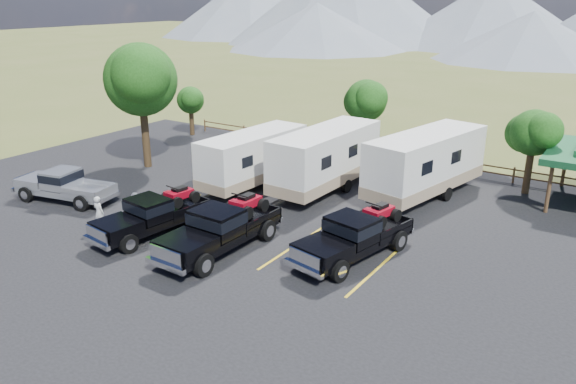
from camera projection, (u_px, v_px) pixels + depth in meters
The scene contains 18 objects.
ground at pixel (200, 270), 22.73m from camera, with size 320.00×320.00×0.00m, color #4D5725.
asphalt_lot at pixel (245, 244), 25.09m from camera, with size 44.00×34.00×0.04m, color black.
stall_lines at pixel (258, 236), 25.87m from camera, with size 12.12×5.50×0.01m.
tree_big_nw at pixel (140, 80), 34.48m from camera, with size 5.54×5.18×7.84m.
tree_ne_a at pixel (533, 133), 30.30m from camera, with size 3.11×2.92×4.76m.
tree_north at pixel (366, 101), 37.47m from camera, with size 3.46×3.24×5.25m.
tree_nw_small at pixel (190, 100), 43.51m from camera, with size 2.59×2.43×3.85m.
rail_fence at pixel (417, 158), 36.05m from camera, with size 36.12×0.12×1.00m.
mountain_range at pixel (540, 9), 107.44m from camera, with size 209.00×71.00×20.00m.
rig_left at pixel (153, 214), 25.85m from camera, with size 2.64×6.08×1.97m.
rig_center at pixel (221, 228), 24.10m from camera, with size 2.43×6.57×2.18m.
rig_right at pixel (355, 235), 23.49m from camera, with size 3.19×6.47×2.07m.
trailer_left at pixel (253, 159), 32.01m from camera, with size 2.82×9.05×3.14m.
trailer_center at pixel (326, 159), 31.35m from camera, with size 2.89×9.98×3.46m.
trailer_right at pixel (426, 164), 30.27m from camera, with size 4.22×10.22×3.54m.
pickup_silver at pixel (64, 185), 29.92m from camera, with size 6.00×2.96×1.72m.
person_a at pixel (99, 213), 26.34m from camera, with size 0.60×0.39×1.64m, color #BDBDBD.
person_b at pixel (137, 208), 27.00m from camera, with size 0.76×0.60×1.57m, color slate.
Camera 1 is at (14.22, -15.02, 10.57)m, focal length 35.00 mm.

